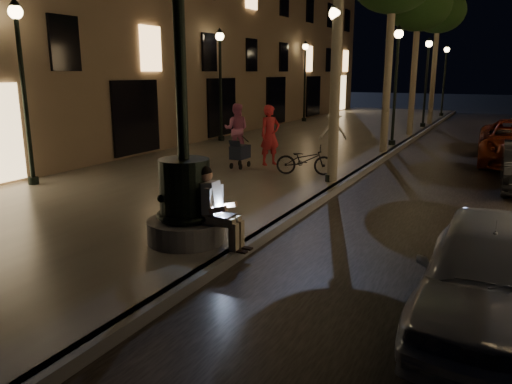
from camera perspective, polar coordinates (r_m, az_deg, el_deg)
The scene contains 21 objects.
ground at distance 20.73m, azimuth 15.45°, elevation 4.26°, with size 120.00×120.00×0.00m, color black.
cobble_lane at distance 20.36m, azimuth 23.74°, elevation 3.46°, with size 6.00×45.00×0.02m, color black.
promenade at distance 21.84m, azimuth 5.11°, elevation 5.41°, with size 8.00×45.00×0.20m, color #625E56.
curb_strip at distance 20.72m, azimuth 15.46°, elevation 4.53°, with size 0.25×45.00×0.20m, color #59595B.
fountain_lamppost at distance 8.90m, azimuth -8.16°, elevation 0.65°, with size 1.40×1.40×5.21m.
seated_man_laptop at distance 8.64m, azimuth -4.75°, elevation -1.52°, with size 1.04×0.35×1.41m.
tree_third at distance 25.63m, azimuth 18.09°, elevation 19.57°, with size 3.00×3.00×7.20m.
tree_far at distance 31.54m, azimuth 20.13°, elevation 18.71°, with size 3.00×3.00×7.50m.
lamp_curb_a at distance 13.78m, azimuth 8.91°, elevation 13.64°, with size 0.36×0.36×4.81m.
lamp_curb_b at distance 21.52m, azimuth 15.76°, elevation 13.23°, with size 0.36×0.36×4.81m.
lamp_curb_c at distance 29.41m, azimuth 18.95°, elevation 12.97°, with size 0.36×0.36×4.81m.
lamp_curb_d at distance 37.34m, azimuth 20.79°, elevation 12.80°, with size 0.36×0.36×4.81m.
lamp_left_a at distance 14.59m, azimuth -25.22°, elevation 12.54°, with size 0.36×0.36×4.81m.
lamp_left_b at distance 22.24m, azimuth -4.10°, elevation 13.68°, with size 0.36×0.36×4.81m.
lamp_left_c at distance 31.25m, azimuth 5.62°, elevation 13.61°, with size 0.36×0.36×4.81m.
stroller at distance 15.85m, azimuth -1.85°, elevation 4.57°, with size 0.41×0.97×1.00m.
car_front at distance 7.04m, azimuth 25.26°, elevation -8.32°, with size 1.68×4.19×1.43m, color #B4B8BC.
pedestrian_red at distance 16.33m, azimuth 1.61°, elevation 6.51°, with size 0.71×0.47×1.95m, color #AE2227.
pedestrian_pink at distance 18.45m, azimuth -2.25°, elevation 7.19°, with size 0.91×0.71×1.87m, color #D16F9F.
pedestrian_white at distance 18.96m, azimuth 8.81°, elevation 6.76°, with size 1.01×0.58×1.57m, color silver.
bicycle at distance 14.84m, azimuth 5.60°, elevation 3.66°, with size 0.59×1.69×0.89m, color black.
Camera 1 is at (4.01, -5.09, 3.18)m, focal length 35.00 mm.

